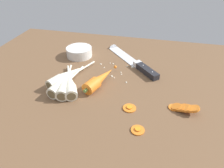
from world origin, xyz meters
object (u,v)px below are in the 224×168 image
Objects in this scene: carrot_slice_stack at (183,108)px; carrot_slice_stray_near at (129,108)px; parsnip_mid_right at (63,83)px; carrot_slice_stray_mid at (138,130)px; parsnip_back at (65,84)px; prep_bowl at (79,52)px; parsnip_mid_left at (66,76)px; parsnip_front at (70,84)px; chefs_knife at (129,59)px; whole_carrot at (99,80)px.

carrot_slice_stray_near is at bearing -170.18° from carrot_slice_stack.
parsnip_mid_right reaches higher than carrot_slice_stray_mid.
prep_bowl is at bearing 99.67° from parsnip_back.
parsnip_mid_left is 2.56× the size of carrot_slice_stack.
parsnip_back is 2.44× the size of carrot_slice_stack.
carrot_slice_stack reaches higher than carrot_slice_stray_near.
carrot_slice_stray_mid is at bearing -28.62° from parsnip_front.
chefs_knife is 31.03cm from parsnip_back.
carrot_slice_stack reaches higher than chefs_knife.
carrot_slice_stack is at bearing -14.85° from whole_carrot.
prep_bowl reaches higher than carrot_slice_stray_mid.
carrot_slice_stack is at bearing 42.21° from carrot_slice_stray_mid.
chefs_knife is 39.44cm from carrot_slice_stray_mid.
whole_carrot reaches higher than parsnip_mid_left.
parsnip_back is at bearing 167.67° from carrot_slice_stray_near.
parsnip_mid_left is (-19.51, -20.82, 1.33)cm from chefs_knife.
whole_carrot reaches higher than carrot_slice_stray_near.
parsnip_mid_right is 39.11cm from carrot_slice_stack.
parsnip_mid_right is (0.92, -4.31, 0.00)cm from parsnip_mid_left.
whole_carrot is at bearing -109.79° from chefs_knife.
parsnip_front reaches higher than carrot_slice_stack.
parsnip_front is 28.07cm from carrot_slice_stray_mid.
parsnip_mid_right is 5.15× the size of carrot_slice_stray_near.
carrot_slice_stack is (39.94, -6.84, -0.89)cm from parsnip_mid_left.
chefs_knife is 1.26× the size of parsnip_mid_left.
carrot_slice_stray_near is 0.36× the size of prep_bowl.
parsnip_mid_left and parsnip_mid_right have the same top height.
parsnip_front is 0.90× the size of parsnip_mid_left.
whole_carrot is 24.16cm from carrot_slice_stray_mid.
parsnip_back and prep_bowl have the same top height.
parsnip_mid_right is (-18.58, -25.13, 1.33)cm from chefs_knife.
parsnip_mid_left is 1.08× the size of parsnip_mid_right.
parsnip_mid_right is at bearing 162.71° from parsnip_back.
whole_carrot is 11.66cm from parsnip_back.
parsnip_back is 5.27× the size of carrot_slice_stray_near.
prep_bowl is at bearing -177.53° from chefs_knife.
prep_bowl reaches higher than chefs_knife.
parsnip_front is at bearing -122.73° from chefs_knife.
prep_bowl is at bearing 132.47° from carrot_slice_stray_near.
parsnip_front is 0.97× the size of parsnip_mid_right.
whole_carrot is 10.05cm from parsnip_front.
carrot_slice_stray_near is at bearing -12.50° from parsnip_mid_right.
carrot_slice_stray_near is at bearing -12.33° from parsnip_back.
parsnip_back is 24.78cm from prep_bowl.
parsnip_front and parsnip_mid_right have the same top height.
parsnip_back is at bearing 153.40° from carrot_slice_stray_mid.
chefs_knife is 21.63cm from whole_carrot.
carrot_slice_stray_mid is at bearing -77.61° from chefs_knife.
carrot_slice_stray_mid is (15.77, -18.22, -1.74)cm from whole_carrot.
parsnip_mid_left is 5.54× the size of carrot_slice_stray_near.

